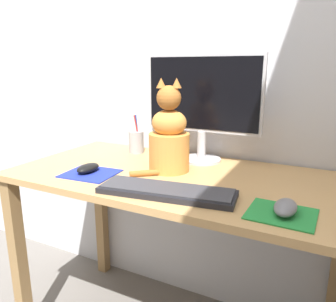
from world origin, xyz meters
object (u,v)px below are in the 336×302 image
Objects in this scene: cat at (169,137)px; pen_cup at (136,142)px; monitor at (202,101)px; computer_mouse_right at (285,207)px; keyboard at (167,191)px; computer_mouse_left at (88,168)px.

cat is 0.33m from pen_cup.
monitor reaches higher than pen_cup.
cat is at bearing 155.49° from computer_mouse_right.
cat reaches higher than pen_cup.
monitor is 1.11× the size of keyboard.
pen_cup is at bearing 124.27° from keyboard.
computer_mouse_left is 0.30× the size of cat.
cat is at bearing -34.31° from pen_cup.
keyboard is 3.93× the size of computer_mouse_right.
computer_mouse_right is (0.36, 0.02, 0.01)m from keyboard.
pen_cup is at bearing 151.73° from computer_mouse_right.
computer_mouse_right reaches higher than keyboard.
pen_cup reaches higher than computer_mouse_left.
computer_mouse_right is at bearing -44.08° from cat.
cat is (-0.06, -0.19, -0.13)m from monitor.
cat is (-0.46, 0.21, 0.11)m from computer_mouse_right.
monitor is 0.48m from keyboard.
monitor is 4.36× the size of computer_mouse_right.
monitor is at bearing 47.89° from computer_mouse_left.
monitor is at bearing 1.68° from pen_cup.
pen_cup reaches higher than computer_mouse_right.
pen_cup is at bearing -178.32° from monitor.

